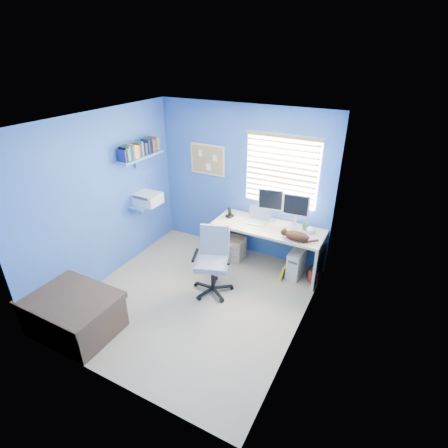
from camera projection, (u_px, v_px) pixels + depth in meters
The scene contains 23 objects.
floor at pixel (194, 298), 5.04m from camera, with size 3.00×3.20×0.00m, color tan.
ceiling at pixel (185, 121), 3.90m from camera, with size 3.00×3.20×0.00m, color white.
wall_back at pixel (243, 182), 5.73m from camera, with size 3.00×0.01×2.50m, color #3E77BC.
wall_front at pixel (96, 290), 3.21m from camera, with size 3.00×0.01×2.50m, color #3E77BC.
wall_left at pixel (103, 200), 5.09m from camera, with size 0.01×3.20×2.50m, color #3E77BC.
wall_right at pixel (305, 250), 3.85m from camera, with size 0.01×3.20×2.50m, color #3E77BC.
desk at pixel (267, 247), 5.60m from camera, with size 1.73×0.65×0.74m, color beige.
laptop at pixel (257, 216), 5.51m from camera, with size 0.33×0.26×0.22m, color silver.
monitor_left at pixel (271, 205), 5.51m from camera, with size 0.40×0.12×0.54m, color silver.
monitor_right at pixel (296, 211), 5.32m from camera, with size 0.40×0.12×0.54m, color silver.
phone at pixel (230, 212), 5.70m from camera, with size 0.09×0.11×0.17m, color black.
mug at pixel (305, 226), 5.33m from camera, with size 0.10×0.09×0.10m, color #3C845B.
cd_spindle at pixel (310, 231), 5.25m from camera, with size 0.13×0.13×0.07m, color silver.
cat at pixel (297, 236), 5.03m from camera, with size 0.37×0.19×0.13m, color black.
tower_pc at pixel (296, 263), 5.46m from camera, with size 0.19×0.44×0.45m, color beige.
drawer_boxes at pixel (234, 248), 5.90m from camera, with size 0.35×0.28×0.41m, color tan.
yellow_book at pixel (283, 272), 5.41m from camera, with size 0.03×0.17×0.24m, color yellow.
backpack at pixel (315, 274), 5.31m from camera, with size 0.27×0.20×0.31m, color black.
bed_corner at pixel (73, 313), 4.38m from camera, with size 1.08×0.77×0.52m, color #4E3525.
office_chair at pixel (213, 269), 5.07m from camera, with size 0.73×0.73×0.98m.
window_blinds at pixel (281, 171), 5.30m from camera, with size 1.15×0.05×1.10m.
corkboard at pixel (208, 160), 5.84m from camera, with size 0.64×0.02×0.52m.
wall_shelves at pixel (143, 174), 5.53m from camera, with size 0.42×0.90×1.05m.
Camera 1 is at (2.24, -3.33, 3.26)m, focal length 28.00 mm.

